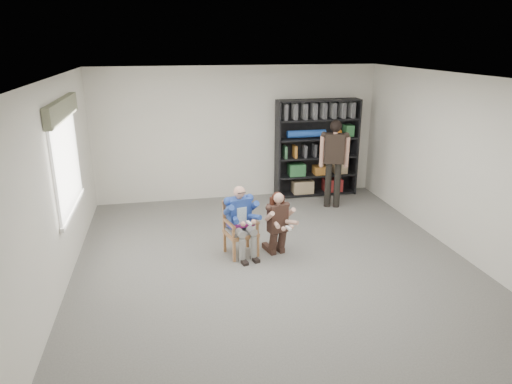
{
  "coord_description": "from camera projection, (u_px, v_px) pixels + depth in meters",
  "views": [
    {
      "loc": [
        -1.54,
        -5.94,
        3.27
      ],
      "look_at": [
        -0.2,
        0.6,
        1.05
      ],
      "focal_mm": 32.0,
      "sensor_mm": 36.0,
      "label": 1
    }
  ],
  "objects": [
    {
      "name": "bookshelf",
      "position": [
        317.0,
        148.0,
        9.89
      ],
      "size": [
        1.8,
        0.38,
        2.1
      ],
      "primitive_type": null,
      "color": "black",
      "rests_on": "floor"
    },
    {
      "name": "window_left",
      "position": [
        68.0,
        158.0,
        6.7
      ],
      "size": [
        0.16,
        2.0,
        1.75
      ],
      "primitive_type": null,
      "color": "white",
      "rests_on": "room_shell"
    },
    {
      "name": "floor",
      "position": [
        277.0,
        270.0,
        6.85
      ],
      "size": [
        6.0,
        7.0,
        0.01
      ],
      "primitive_type": "cube",
      "color": "#615E5A",
      "rests_on": "ground"
    },
    {
      "name": "seated_man",
      "position": [
        241.0,
        221.0,
        7.17
      ],
      "size": [
        0.65,
        0.79,
        1.15
      ],
      "primitive_type": null,
      "rotation": [
        0.0,
        0.0,
        0.25
      ],
      "color": "navy",
      "rests_on": "floor"
    },
    {
      "name": "room_shell",
      "position": [
        278.0,
        181.0,
        6.41
      ],
      "size": [
        6.0,
        7.0,
        2.8
      ],
      "primitive_type": null,
      "color": "white",
      "rests_on": "ground"
    },
    {
      "name": "kneeling_woman",
      "position": [
        278.0,
        224.0,
        7.19
      ],
      "size": [
        0.6,
        0.79,
        1.05
      ],
      "primitive_type": null,
      "rotation": [
        0.0,
        0.0,
        0.25
      ],
      "color": "#361D1A",
      "rests_on": "floor"
    },
    {
      "name": "standing_man",
      "position": [
        334.0,
        165.0,
        9.19
      ],
      "size": [
        0.62,
        0.47,
        1.79
      ],
      "primitive_type": null,
      "rotation": [
        0.0,
        0.0,
        -0.34
      ],
      "color": "black",
      "rests_on": "floor"
    },
    {
      "name": "armchair",
      "position": [
        241.0,
        229.0,
        7.21
      ],
      "size": [
        0.62,
        0.61,
        0.88
      ],
      "primitive_type": null,
      "rotation": [
        0.0,
        0.0,
        0.25
      ],
      "color": "#A56735",
      "rests_on": "floor"
    }
  ]
}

